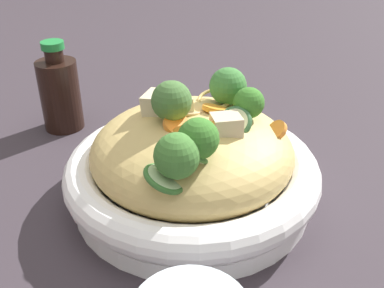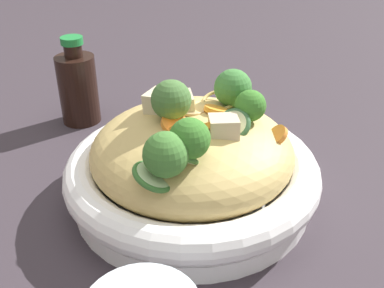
{
  "view_description": "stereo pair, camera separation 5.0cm",
  "coord_description": "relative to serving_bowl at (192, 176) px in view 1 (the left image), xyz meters",
  "views": [
    {
      "loc": [
        0.43,
        0.07,
        0.33
      ],
      "look_at": [
        0.0,
        0.0,
        0.07
      ],
      "focal_mm": 42.31,
      "sensor_mm": 36.0,
      "label": 1
    },
    {
      "loc": [
        0.42,
        0.11,
        0.33
      ],
      "look_at": [
        0.0,
        0.0,
        0.07
      ],
      "focal_mm": 42.31,
      "sensor_mm": 36.0,
      "label": 2
    }
  ],
  "objects": [
    {
      "name": "zucchini_slices",
      "position": [
        0.06,
        0.01,
        0.07
      ],
      "size": [
        0.13,
        0.1,
        0.04
      ],
      "color": "beige",
      "rests_on": "serving_bowl"
    },
    {
      "name": "chicken_chunks",
      "position": [
        -0.01,
        -0.01,
        0.08
      ],
      "size": [
        0.08,
        0.11,
        0.03
      ],
      "color": "beige",
      "rests_on": "serving_bowl"
    },
    {
      "name": "noodle_heap",
      "position": [
        -0.0,
        -0.0,
        0.03
      ],
      "size": [
        0.23,
        0.23,
        0.09
      ],
      "color": "tan",
      "rests_on": "serving_bowl"
    },
    {
      "name": "broccoli_florets",
      "position": [
        0.02,
        0.01,
        0.09
      ],
      "size": [
        0.2,
        0.12,
        0.07
      ],
      "color": "#99B979",
      "rests_on": "serving_bowl"
    },
    {
      "name": "soy_sauce_bottle",
      "position": [
        -0.15,
        -0.22,
        0.03
      ],
      "size": [
        0.06,
        0.06,
        0.13
      ],
      "color": "black",
      "rests_on": "ground_plane"
    },
    {
      "name": "ground_plane",
      "position": [
        0.0,
        0.0,
        -0.03
      ],
      "size": [
        3.0,
        3.0,
        0.0
      ],
      "primitive_type": "plane",
      "color": "#352D34"
    },
    {
      "name": "serving_bowl",
      "position": [
        0.0,
        0.0,
        0.0
      ],
      "size": [
        0.29,
        0.29,
        0.06
      ],
      "color": "white",
      "rests_on": "ground_plane"
    },
    {
      "name": "carrot_coins",
      "position": [
        -0.0,
        0.02,
        0.07
      ],
      "size": [
        0.14,
        0.14,
        0.04
      ],
      "color": "orange",
      "rests_on": "serving_bowl"
    }
  ]
}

